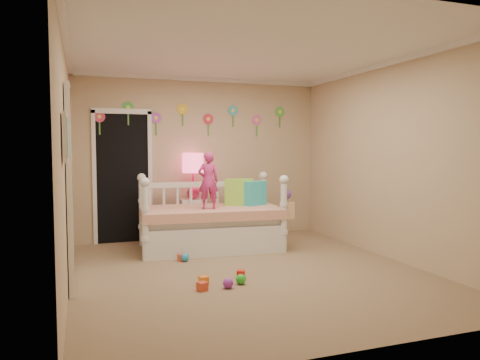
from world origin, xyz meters
name	(u,v)px	position (x,y,z in m)	size (l,w,h in m)	color
floor	(249,272)	(0.00, 0.00, 0.00)	(4.00, 4.50, 0.01)	#7F684C
ceiling	(249,49)	(0.00, 0.00, 2.60)	(4.00, 4.50, 0.01)	white
back_wall	(201,158)	(0.00, 2.25, 1.30)	(4.00, 0.01, 2.60)	tan
left_wall	(66,164)	(-2.00, 0.00, 1.30)	(0.01, 4.50, 2.60)	tan
right_wall	(392,161)	(2.00, 0.00, 1.30)	(0.01, 4.50, 2.60)	tan
crown_molding	(249,52)	(0.00, 0.00, 2.57)	(4.00, 4.50, 0.06)	white
daybed	(211,212)	(-0.10, 1.33, 0.55)	(2.02, 1.09, 1.09)	white
pillow_turquoise	(255,193)	(0.60, 1.35, 0.79)	(0.36, 0.13, 0.36)	#28C8BF
pillow_lime	(239,192)	(0.37, 1.42, 0.81)	(0.42, 0.16, 0.40)	#94DB42
child	(208,181)	(-0.18, 1.16, 1.01)	(0.29, 0.19, 0.80)	#CB2E7C
nightstand	(193,220)	(-0.18, 2.05, 0.33)	(0.39, 0.30, 0.66)	white
table_lamp	(193,169)	(-0.18, 2.05, 1.14)	(0.33, 0.33, 0.73)	#D91D58
closet_doorway	(123,176)	(-1.25, 2.23, 1.03)	(0.90, 0.04, 2.07)	black
flower_decals	(196,119)	(-0.09, 2.24, 1.94)	(3.40, 0.02, 0.50)	#B2668C
mirror_closet	(71,186)	(-1.96, 0.30, 1.05)	(0.07, 1.30, 2.10)	white
wall_picture	(65,138)	(-1.97, -0.90, 1.55)	(0.05, 0.34, 0.42)	white
hanging_bag	(286,205)	(0.86, 0.81, 0.67)	(0.20, 0.16, 0.36)	beige
toy_scatter	(207,268)	(-0.48, 0.11, 0.06)	(0.80, 1.30, 0.11)	#996666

